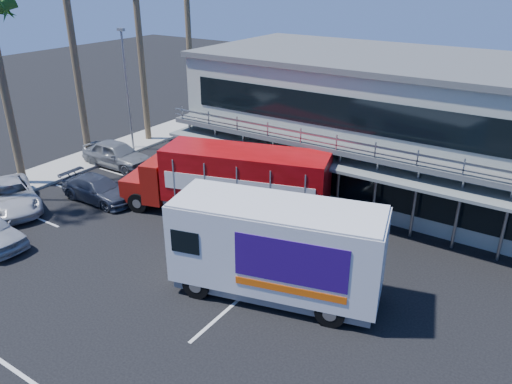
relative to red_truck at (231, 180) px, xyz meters
The scene contains 9 objects.
ground 7.27m from the red_truck, 69.65° to the right, with size 120.00×120.00×0.00m, color black.
building 10.13m from the red_truck, 57.01° to the left, with size 22.40×12.00×7.30m.
curb_strip 12.72m from the red_truck, behind, with size 3.00×32.00×0.16m, color #A5A399.
light_pole_far 12.83m from the red_truck, 159.34° to the left, with size 0.50×0.25×8.09m.
red_truck is the anchor object (origin of this frame).
white_van 7.07m from the red_truck, 40.24° to the right, with size 8.24×4.57×3.82m.
parked_car_c 11.66m from the red_truck, 150.20° to the right, with size 2.39×5.19×1.44m, color #BBBBBD.
parked_car_d 7.63m from the red_truck, 160.05° to the right, with size 1.85×4.55×1.32m, color #323743.
parked_car_e 10.24m from the red_truck, behind, with size 1.96×4.88×1.66m, color slate.
Camera 1 is at (11.20, -11.79, 11.55)m, focal length 35.00 mm.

